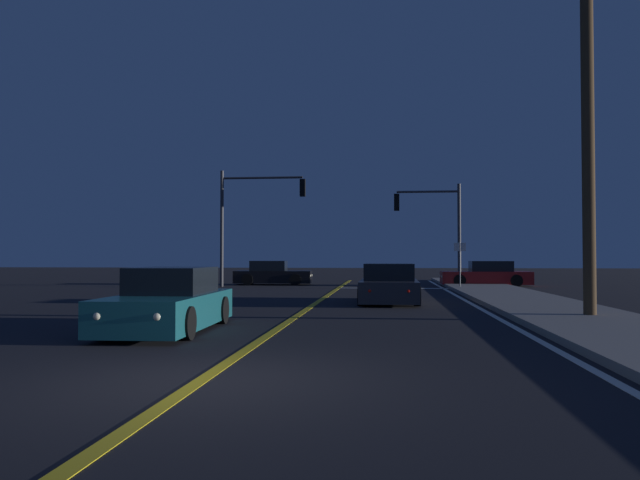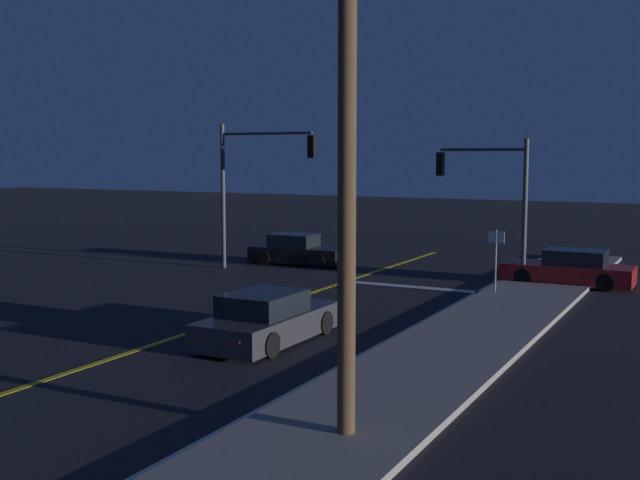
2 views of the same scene
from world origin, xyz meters
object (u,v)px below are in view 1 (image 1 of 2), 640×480
car_lead_oncoming_charcoal (389,286)px  traffic_signal_far_left (251,208)px  car_parked_curb_black (272,274)px  street_sign_corner (460,257)px  car_following_oncoming_red (487,275)px  traffic_signal_near_right (435,218)px  car_far_approaching_teal (169,303)px  utility_pole_right (587,91)px

car_lead_oncoming_charcoal → traffic_signal_far_left: (-7.09, 10.68, 3.51)m
car_parked_curb_black → street_sign_corner: 10.67m
car_following_oncoming_red → traffic_signal_near_right: bearing=105.7°
traffic_signal_near_right → street_sign_corner: bearing=109.1°
car_far_approaching_teal → traffic_signal_near_right: size_ratio=0.87×
car_far_approaching_teal → utility_pole_right: size_ratio=0.43×
car_parked_curb_black → car_following_oncoming_red: same height
car_parked_curb_black → street_sign_corner: street_sign_corner is taller
car_parked_curb_black → traffic_signal_far_left: traffic_signal_far_left is taller
car_lead_oncoming_charcoal → traffic_signal_near_right: 12.70m
car_parked_curb_black → utility_pole_right: size_ratio=0.40×
car_parked_curb_black → car_following_oncoming_red: (11.72, -0.30, 0.00)m
traffic_signal_far_left → street_sign_corner: 10.95m
car_parked_curb_black → traffic_signal_near_right: (8.93, -1.08, 3.02)m
traffic_signal_far_left → car_far_approaching_teal: bearing=-82.9°
car_parked_curb_black → utility_pole_right: utility_pole_right is taller
traffic_signal_far_left → street_sign_corner: (10.56, -1.40, -2.55)m
car_parked_curb_black → traffic_signal_near_right: bearing=80.4°
street_sign_corner → car_following_oncoming_red: bearing=63.0°
utility_pole_right → street_sign_corner: utility_pole_right is taller
street_sign_corner → traffic_signal_far_left: bearing=172.4°
car_following_oncoming_red → street_sign_corner: 4.13m
traffic_signal_far_left → car_parked_curb_black: bearing=75.1°
car_far_approaching_teal → street_sign_corner: street_sign_corner is taller
car_lead_oncoming_charcoal → traffic_signal_near_right: (2.50, 12.08, 3.02)m
car_parked_curb_black → car_far_approaching_teal: size_ratio=0.92×
car_following_oncoming_red → street_sign_corner: bearing=153.1°
car_far_approaching_teal → traffic_signal_far_left: bearing=-84.8°
car_lead_oncoming_charcoal → utility_pole_right: size_ratio=0.42×
traffic_signal_near_right → car_parked_curb_black: bearing=-6.9°
car_lead_oncoming_charcoal → car_far_approaching_teal: size_ratio=0.97×
traffic_signal_far_left → utility_pole_right: (11.96, -16.13, 1.58)m
traffic_signal_far_left → utility_pole_right: bearing=-53.4°
car_far_approaching_teal → car_following_oncoming_red: 23.56m
car_far_approaching_teal → utility_pole_right: 11.26m
traffic_signal_near_right → utility_pole_right: bearing=97.7°
car_parked_curb_black → traffic_signal_near_right: 9.49m
utility_pole_right → car_parked_curb_black: bearing=121.3°
car_lead_oncoming_charcoal → street_sign_corner: street_sign_corner is taller
car_lead_oncoming_charcoal → street_sign_corner: bearing=69.9°
car_far_approaching_teal → traffic_signal_far_left: traffic_signal_far_left is taller
utility_pole_right → car_lead_oncoming_charcoal: bearing=131.8°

